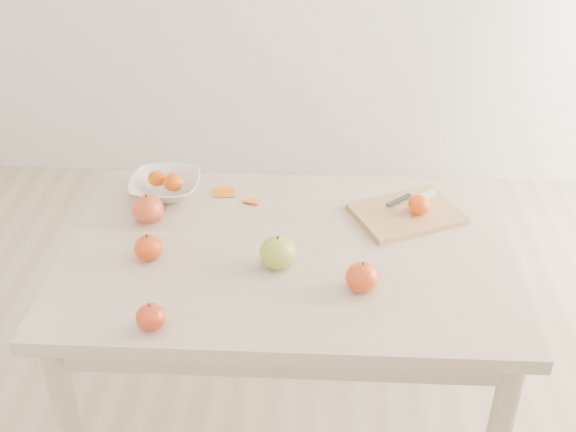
{
  "coord_description": "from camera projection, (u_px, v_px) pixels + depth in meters",
  "views": [
    {
      "loc": [
        0.08,
        -1.57,
        1.86
      ],
      "look_at": [
        0.0,
        0.05,
        0.82
      ],
      "focal_mm": 45.0,
      "sensor_mm": 36.0,
      "label": 1
    }
  ],
  "objects": [
    {
      "name": "board_tangerine",
      "position": [
        419.0,
        205.0,
        2.02
      ],
      "size": [
        0.06,
        0.06,
        0.05
      ],
      "primitive_type": "ellipsoid",
      "color": "#D84A07",
      "rests_on": "cutting_board"
    },
    {
      "name": "table",
      "position": [
        287.0,
        278.0,
        1.98
      ],
      "size": [
        1.2,
        0.8,
        0.75
      ],
      "color": "beige",
      "rests_on": "ground"
    },
    {
      "name": "bowl_tangerine_near",
      "position": [
        157.0,
        178.0,
        2.15
      ],
      "size": [
        0.05,
        0.05,
        0.05
      ],
      "primitive_type": "ellipsoid",
      "color": "#E24707",
      "rests_on": "fruit_bowl"
    },
    {
      "name": "bowl_tangerine_far",
      "position": [
        173.0,
        182.0,
        2.12
      ],
      "size": [
        0.06,
        0.06,
        0.05
      ],
      "primitive_type": "ellipsoid",
      "color": "#D04A07",
      "rests_on": "fruit_bowl"
    },
    {
      "name": "apple_red_c",
      "position": [
        151.0,
        317.0,
        1.64
      ],
      "size": [
        0.07,
        0.07,
        0.06
      ],
      "primitive_type": "ellipsoid",
      "color": "maroon",
      "rests_on": "table"
    },
    {
      "name": "paring_knife",
      "position": [
        421.0,
        196.0,
        2.1
      ],
      "size": [
        0.15,
        0.1,
        0.01
      ],
      "color": "silver",
      "rests_on": "cutting_board"
    },
    {
      "name": "orange_peel_a",
      "position": [
        224.0,
        194.0,
        2.16
      ],
      "size": [
        0.06,
        0.05,
        0.01
      ],
      "primitive_type": "cube",
      "rotation": [
        0.21,
        0.0,
        0.07
      ],
      "color": "orange",
      "rests_on": "table"
    },
    {
      "name": "fruit_bowl",
      "position": [
        165.0,
        186.0,
        2.15
      ],
      "size": [
        0.21,
        0.21,
        0.05
      ],
      "primitive_type": "imported",
      "color": "white",
      "rests_on": "table"
    },
    {
      "name": "apple_red_a",
      "position": [
        148.0,
        209.0,
        2.01
      ],
      "size": [
        0.09,
        0.09,
        0.08
      ],
      "primitive_type": "ellipsoid",
      "color": "maroon",
      "rests_on": "table"
    },
    {
      "name": "apple_red_b",
      "position": [
        148.0,
        248.0,
        1.87
      ],
      "size": [
        0.07,
        0.07,
        0.07
      ],
      "primitive_type": "ellipsoid",
      "color": "#9C0D09",
      "rests_on": "table"
    },
    {
      "name": "apple_red_e",
      "position": [
        362.0,
        277.0,
        1.76
      ],
      "size": [
        0.08,
        0.08,
        0.07
      ],
      "primitive_type": "ellipsoid",
      "color": "#A6120C",
      "rests_on": "table"
    },
    {
      "name": "cutting_board",
      "position": [
        407.0,
        214.0,
        2.05
      ],
      "size": [
        0.35,
        0.31,
        0.02
      ],
      "primitive_type": "cube",
      "rotation": [
        0.0,
        0.0,
        0.43
      ],
      "color": "tan",
      "rests_on": "table"
    },
    {
      "name": "apple_green",
      "position": [
        278.0,
        253.0,
        1.83
      ],
      "size": [
        0.09,
        0.09,
        0.08
      ],
      "primitive_type": "ellipsoid",
      "color": "olive",
      "rests_on": "table"
    },
    {
      "name": "orange_peel_b",
      "position": [
        252.0,
        202.0,
        2.12
      ],
      "size": [
        0.05,
        0.05,
        0.01
      ],
      "primitive_type": "cube",
      "rotation": [
        -0.14,
        0.0,
        -0.27
      ],
      "color": "#E35910",
      "rests_on": "table"
    }
  ]
}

